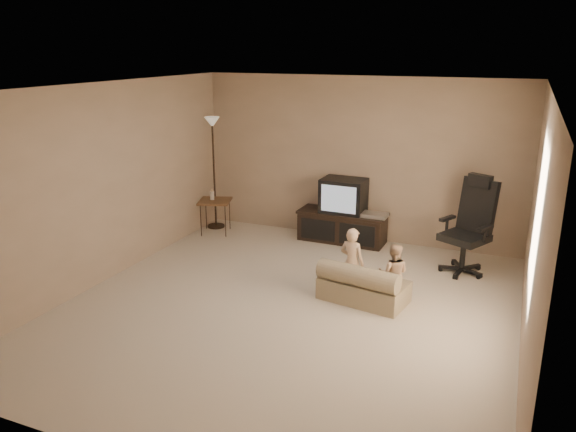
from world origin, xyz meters
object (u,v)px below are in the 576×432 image
at_px(office_chair, 468,238).
at_px(floor_lamp, 213,148).
at_px(child_sofa, 362,286).
at_px(toddler_left, 352,263).
at_px(side_table, 215,201).
at_px(tv_stand, 343,216).
at_px(toddler_right, 393,274).

distance_m(office_chair, floor_lamp, 4.18).
bearing_deg(child_sofa, toddler_left, 157.39).
xyz_separation_m(side_table, toddler_left, (2.73, -1.48, -0.09)).
bearing_deg(tv_stand, floor_lamp, -175.18).
distance_m(child_sofa, toddler_right, 0.39).
distance_m(tv_stand, side_table, 2.07).
bearing_deg(child_sofa, floor_lamp, 158.56).
relative_size(side_table, toddler_right, 1.01).
xyz_separation_m(tv_stand, office_chair, (1.89, -0.53, 0.06)).
bearing_deg(office_chair, child_sofa, -98.30).
distance_m(child_sofa, toddler_left, 0.30).
bearing_deg(side_table, floor_lamp, 119.04).
distance_m(office_chair, toddler_left, 1.80).
relative_size(office_chair, toddler_left, 1.51).
xyz_separation_m(office_chair, child_sofa, (-1.03, -1.45, -0.27)).
bearing_deg(side_table, toddler_left, -28.42).
bearing_deg(toddler_left, tv_stand, -56.88).
height_order(tv_stand, child_sofa, tv_stand).
bearing_deg(side_table, toddler_right, -24.35).
height_order(side_table, floor_lamp, floor_lamp).
bearing_deg(office_chair, toddler_left, -104.44).
xyz_separation_m(side_table, floor_lamp, (-0.14, 0.26, 0.81)).
xyz_separation_m(tv_stand, floor_lamp, (-2.17, -0.14, 0.93)).
height_order(side_table, toddler_right, side_table).
bearing_deg(toddler_left, office_chair, -118.83).
bearing_deg(office_chair, tv_stand, -168.59).
bearing_deg(floor_lamp, side_table, -60.96).
height_order(office_chair, child_sofa, office_chair).
distance_m(side_table, toddler_right, 3.55).
distance_m(tv_stand, toddler_left, 2.01).
relative_size(tv_stand, child_sofa, 1.28).
height_order(floor_lamp, toddler_left, floor_lamp).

